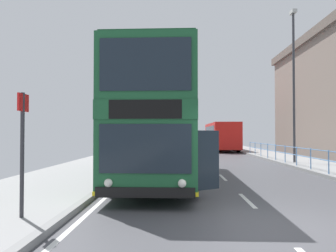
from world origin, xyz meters
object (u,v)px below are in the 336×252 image
Objects in this scene: double_decker_bus_main at (162,122)px; street_lamp_far_side at (294,75)px; bus_stop_sign_near at (22,140)px; background_bus_far_lane at (221,136)px.

double_decker_bus_main is 10.37m from street_lamp_far_side.
double_decker_bus_main is 4.63× the size of bus_stop_sign_near.
double_decker_bus_main is at bearing -103.47° from background_bus_far_lane.
bus_stop_sign_near is (-2.51, -6.85, -0.59)m from double_decker_bus_main.
double_decker_bus_main is 1.10× the size of background_bus_far_lane.
street_lamp_far_side is (2.13, -16.31, 3.67)m from background_bus_far_lane.
bus_stop_sign_near is at bearing -127.24° from street_lamp_far_side.
double_decker_bus_main is at bearing 69.89° from bus_stop_sign_near.
double_decker_bus_main is 1.29× the size of street_lamp_far_side.
double_decker_bus_main reaches higher than bus_stop_sign_near.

